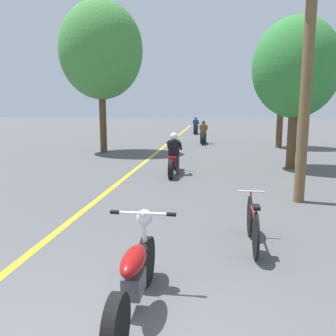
# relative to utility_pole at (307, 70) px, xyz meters

# --- Properties ---
(lane_stripe_center) EXTENTS (0.14, 48.00, 0.01)m
(lane_stripe_center) POSITION_rel_utility_pole_xyz_m (-4.73, 7.05, -3.00)
(lane_stripe_center) COLOR yellow
(lane_stripe_center) RESTS_ON ground
(utility_pole) EXTENTS (1.10, 0.24, 5.82)m
(utility_pole) POSITION_rel_utility_pole_xyz_m (0.00, 0.00, 0.00)
(utility_pole) COLOR brown
(utility_pole) RESTS_ON ground
(roadside_tree_right_near) EXTENTS (2.95, 2.66, 5.19)m
(roadside_tree_right_near) POSITION_rel_utility_pole_xyz_m (0.70, 4.54, 0.47)
(roadside_tree_right_near) COLOR #513A23
(roadside_tree_right_near) RESTS_ON ground
(roadside_tree_right_far) EXTENTS (2.85, 2.57, 5.67)m
(roadside_tree_right_far) POSITION_rel_utility_pole_xyz_m (1.37, 11.04, 1.00)
(roadside_tree_right_far) COLOR #513A23
(roadside_tree_right_far) RESTS_ON ground
(roadside_tree_left) EXTENTS (3.85, 3.46, 6.91)m
(roadside_tree_left) POSITION_rel_utility_pole_xyz_m (-7.26, 7.95, 1.68)
(roadside_tree_left) COLOR #513A23
(roadside_tree_left) RESTS_ON ground
(motorcycle_foreground) EXTENTS (0.79, 1.99, 1.00)m
(motorcycle_foreground) POSITION_rel_utility_pole_xyz_m (-2.79, -4.91, -2.58)
(motorcycle_foreground) COLOR black
(motorcycle_foreground) RESTS_ON ground
(motorcycle_rider_lead) EXTENTS (0.50, 2.15, 1.37)m
(motorcycle_rider_lead) POSITION_rel_utility_pole_xyz_m (-3.29, 2.92, -2.48)
(motorcycle_rider_lead) COLOR black
(motorcycle_rider_lead) RESTS_ON ground
(motorcycle_rider_mid) EXTENTS (0.50, 1.98, 1.34)m
(motorcycle_rider_mid) POSITION_rel_utility_pole_xyz_m (-2.68, 12.40, -2.49)
(motorcycle_rider_mid) COLOR black
(motorcycle_rider_mid) RESTS_ON ground
(motorcycle_rider_far) EXTENTS (0.50, 2.04, 1.31)m
(motorcycle_rider_far) POSITION_rel_utility_pole_xyz_m (-3.53, 19.54, -2.50)
(motorcycle_rider_far) COLOR black
(motorcycle_rider_far) RESTS_ON ground
(bicycle_parked) EXTENTS (0.44, 1.66, 0.81)m
(bicycle_parked) POSITION_rel_utility_pole_xyz_m (-1.35, -2.87, -2.63)
(bicycle_parked) COLOR black
(bicycle_parked) RESTS_ON ground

